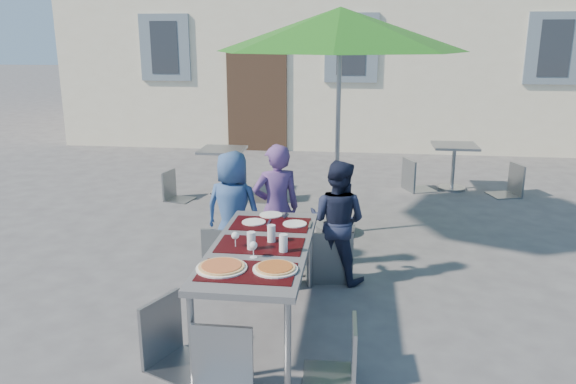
# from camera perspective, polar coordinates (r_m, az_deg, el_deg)

# --- Properties ---
(ground) EXTENTS (90.00, 90.00, 0.00)m
(ground) POSITION_cam_1_polar(r_m,az_deg,el_deg) (5.15, 3.99, -12.46)
(ground) COLOR #474749
(ground) RESTS_ON ground
(dining_table) EXTENTS (0.80, 1.85, 0.76)m
(dining_table) POSITION_cam_1_polar(r_m,az_deg,el_deg) (4.67, -2.82, -6.06)
(dining_table) COLOR #3F4044
(dining_table) RESTS_ON ground
(pizza_near_left) EXTENTS (0.38, 0.38, 0.03)m
(pizza_near_left) POSITION_cam_1_polar(r_m,az_deg,el_deg) (4.21, -6.77, -7.56)
(pizza_near_left) COLOR white
(pizza_near_left) RESTS_ON dining_table
(pizza_near_right) EXTENTS (0.34, 0.34, 0.03)m
(pizza_near_right) POSITION_cam_1_polar(r_m,az_deg,el_deg) (4.16, -1.30, -7.73)
(pizza_near_right) COLOR white
(pizza_near_right) RESTS_ON dining_table
(glassware) EXTENTS (0.47, 0.42, 0.15)m
(glassware) POSITION_cam_1_polar(r_m,az_deg,el_deg) (4.55, -2.48, -4.86)
(glassware) COLOR silver
(glassware) RESTS_ON dining_table
(place_settings) EXTENTS (0.64, 0.46, 0.01)m
(place_settings) POSITION_cam_1_polar(r_m,az_deg,el_deg) (5.24, -1.48, -2.87)
(place_settings) COLOR white
(place_settings) RESTS_ON dining_table
(child_0) EXTENTS (0.68, 0.50, 1.27)m
(child_0) POSITION_cam_1_polar(r_m,az_deg,el_deg) (6.00, -5.61, -1.81)
(child_0) COLOR #2F4E82
(child_0) RESTS_ON ground
(child_1) EXTENTS (0.59, 0.49, 1.37)m
(child_1) POSITION_cam_1_polar(r_m,az_deg,el_deg) (5.84, -1.18, -1.72)
(child_1) COLOR #563975
(child_1) RESTS_ON ground
(child_2) EXTENTS (0.69, 0.54, 1.25)m
(child_2) POSITION_cam_1_polar(r_m,az_deg,el_deg) (5.66, 5.02, -2.98)
(child_2) COLOR #181E36
(child_2) RESTS_ON ground
(chair_0) EXTENTS (0.46, 0.47, 0.99)m
(chair_0) POSITION_cam_1_polar(r_m,az_deg,el_deg) (5.81, -6.48, -2.97)
(chair_0) COLOR gray
(chair_0) RESTS_ON ground
(chair_1) EXTENTS (0.47, 0.47, 1.05)m
(chair_1) POSITION_cam_1_polar(r_m,az_deg,el_deg) (5.51, -1.63, -3.50)
(chair_1) COLOR gray
(chair_1) RESTS_ON ground
(chair_2) EXTENTS (0.53, 0.54, 1.04)m
(chair_2) POSITION_cam_1_polar(r_m,az_deg,el_deg) (5.63, 4.23, -3.16)
(chair_2) COLOR slate
(chair_2) RESTS_ON ground
(chair_3) EXTENTS (0.57, 0.57, 0.98)m
(chair_3) POSITION_cam_1_polar(r_m,az_deg,el_deg) (4.30, -12.00, -10.12)
(chair_3) COLOR gray
(chair_3) RESTS_ON ground
(chair_4) EXTENTS (0.39, 0.39, 0.85)m
(chair_4) POSITION_cam_1_polar(r_m,az_deg,el_deg) (4.10, 5.54, -12.49)
(chair_4) COLOR #92969E
(chair_4) RESTS_ON ground
(chair_5) EXTENTS (0.43, 0.44, 0.97)m
(chair_5) POSITION_cam_1_polar(r_m,az_deg,el_deg) (3.84, -7.19, -13.29)
(chair_5) COLOR #8F949A
(chair_5) RESTS_ON ground
(patio_umbrella) EXTENTS (2.97, 2.97, 2.75)m
(patio_umbrella) POSITION_cam_1_polar(r_m,az_deg,el_deg) (6.78, 5.32, 15.99)
(patio_umbrella) COLOR #989C9F
(patio_umbrella) RESTS_ON ground
(cafe_table_0) EXTENTS (0.68, 0.68, 0.73)m
(cafe_table_0) POSITION_cam_1_polar(r_m,az_deg,el_deg) (8.90, -6.64, 2.89)
(cafe_table_0) COLOR #989C9F
(cafe_table_0) RESTS_ON ground
(bg_chair_l_0) EXTENTS (0.45, 0.44, 0.85)m
(bg_chair_l_0) POSITION_cam_1_polar(r_m,az_deg,el_deg) (8.69, -11.56, 2.36)
(bg_chair_l_0) COLOR gray
(bg_chair_l_0) RESTS_ON ground
(bg_chair_r_0) EXTENTS (0.41, 0.40, 0.89)m
(bg_chair_r_0) POSITION_cam_1_polar(r_m,az_deg,el_deg) (8.47, -1.93, 2.52)
(bg_chair_r_0) COLOR gray
(bg_chair_r_0) RESTS_ON ground
(cafe_table_1) EXTENTS (0.69, 0.69, 0.74)m
(cafe_table_1) POSITION_cam_1_polar(r_m,az_deg,el_deg) (9.49, 16.50, 3.23)
(cafe_table_1) COLOR #989C9F
(cafe_table_1) RESTS_ON ground
(bg_chair_l_1) EXTENTS (0.57, 0.57, 0.98)m
(bg_chair_l_1) POSITION_cam_1_polar(r_m,az_deg,el_deg) (9.25, 12.84, 3.62)
(bg_chair_l_1) COLOR gray
(bg_chair_l_1) RESTS_ON ground
(bg_chair_r_1) EXTENTS (0.53, 0.52, 0.95)m
(bg_chair_r_1) POSITION_cam_1_polar(r_m,az_deg,el_deg) (9.41, 21.84, 2.95)
(bg_chair_r_1) COLOR gray
(bg_chair_r_1) RESTS_ON ground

